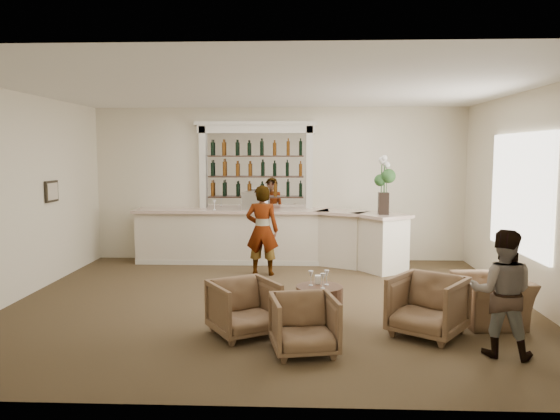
% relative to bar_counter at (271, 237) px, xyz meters
% --- Properties ---
extents(ground, '(8.00, 8.00, 0.00)m').
position_rel_bar_counter_xyz_m(ground, '(0.16, -3.00, -0.57)').
color(ground, '#4C3C26').
rests_on(ground, ground).
extents(room_shell, '(8.04, 7.02, 3.32)m').
position_rel_bar_counter_xyz_m(room_shell, '(0.33, -2.29, 1.77)').
color(room_shell, beige).
rests_on(room_shell, ground).
extents(bar_counter, '(5.72, 1.80, 1.14)m').
position_rel_bar_counter_xyz_m(bar_counter, '(0.00, 0.00, 0.00)').
color(bar_counter, white).
rests_on(bar_counter, ground).
extents(back_bar_alcove, '(2.64, 0.25, 3.00)m').
position_rel_bar_counter_xyz_m(back_bar_alcove, '(-0.34, 0.41, 1.46)').
color(back_bar_alcove, white).
rests_on(back_bar_alcove, ground).
extents(cocktail_table, '(0.65, 0.65, 0.50)m').
position_rel_bar_counter_xyz_m(cocktail_table, '(0.91, -3.91, -0.32)').
color(cocktail_table, '#513023').
rests_on(cocktail_table, ground).
extents(sommelier, '(0.67, 0.47, 1.73)m').
position_rel_bar_counter_xyz_m(sommelier, '(-0.10, -1.03, 0.29)').
color(sommelier, gray).
rests_on(sommelier, ground).
extents(guest, '(0.86, 0.76, 1.48)m').
position_rel_bar_counter_xyz_m(guest, '(2.97, -5.08, 0.16)').
color(guest, gray).
rests_on(guest, ground).
extents(armchair_left, '(1.07, 1.07, 0.72)m').
position_rel_bar_counter_xyz_m(armchair_left, '(-0.07, -4.52, -0.21)').
color(armchair_left, brown).
rests_on(armchair_left, ground).
extents(armchair_center, '(0.87, 0.89, 0.69)m').
position_rel_bar_counter_xyz_m(armchair_center, '(0.70, -5.12, -0.23)').
color(armchair_center, brown).
rests_on(armchair_center, ground).
extents(armchair_right, '(1.18, 1.18, 0.78)m').
position_rel_bar_counter_xyz_m(armchair_right, '(2.28, -4.44, -0.18)').
color(armchair_right, brown).
rests_on(armchair_right, ground).
extents(armchair_far, '(0.95, 1.07, 0.64)m').
position_rel_bar_counter_xyz_m(armchair_far, '(3.29, -3.85, -0.25)').
color(armchair_far, brown).
rests_on(armchair_far, ground).
extents(espresso_machine, '(0.53, 0.49, 0.39)m').
position_rel_bar_counter_xyz_m(espresso_machine, '(-0.33, -0.01, 0.76)').
color(espresso_machine, '#BDBCC1').
rests_on(espresso_machine, bar_counter).
extents(flower_vase, '(0.30, 0.30, 1.13)m').
position_rel_bar_counter_xyz_m(flower_vase, '(2.24, -0.69, 1.20)').
color(flower_vase, black).
rests_on(flower_vase, bar_counter).
extents(wine_glass_bar_left, '(0.07, 0.07, 0.21)m').
position_rel_bar_counter_xyz_m(wine_glass_bar_left, '(-1.18, -0.01, 0.67)').
color(wine_glass_bar_left, white).
rests_on(wine_glass_bar_left, bar_counter).
extents(wine_glass_bar_right, '(0.07, 0.07, 0.21)m').
position_rel_bar_counter_xyz_m(wine_glass_bar_right, '(-0.33, 0.04, 0.67)').
color(wine_glass_bar_right, white).
rests_on(wine_glass_bar_right, bar_counter).
extents(wine_glass_tbl_a, '(0.07, 0.07, 0.21)m').
position_rel_bar_counter_xyz_m(wine_glass_tbl_a, '(0.79, -3.88, 0.03)').
color(wine_glass_tbl_a, white).
rests_on(wine_glass_tbl_a, cocktail_table).
extents(wine_glass_tbl_b, '(0.07, 0.07, 0.21)m').
position_rel_bar_counter_xyz_m(wine_glass_tbl_b, '(1.01, -3.83, 0.03)').
color(wine_glass_tbl_b, white).
rests_on(wine_glass_tbl_b, cocktail_table).
extents(wine_glass_tbl_c, '(0.07, 0.07, 0.21)m').
position_rel_bar_counter_xyz_m(wine_glass_tbl_c, '(0.95, -4.04, 0.03)').
color(wine_glass_tbl_c, white).
rests_on(wine_glass_tbl_c, cocktail_table).
extents(napkin_holder, '(0.08, 0.08, 0.12)m').
position_rel_bar_counter_xyz_m(napkin_holder, '(0.89, -3.77, -0.01)').
color(napkin_holder, white).
rests_on(napkin_holder, cocktail_table).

